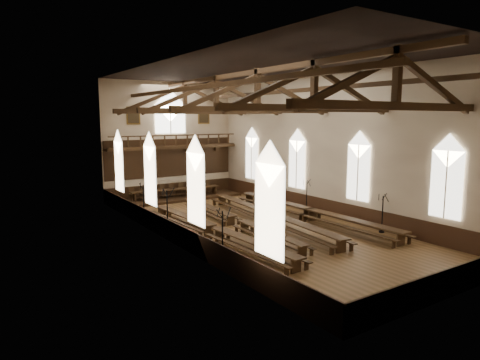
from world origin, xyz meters
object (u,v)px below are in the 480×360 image
object	(u,v)px
candelabrum_right_far	(273,195)
refectory_row_d	(310,212)
candelabrum_left_far	(144,210)
refectory_row_b	(238,221)
candelabrum_left_mid	(168,221)
dais	(176,198)
candelabrum_right_mid	(306,202)
refectory_row_a	(214,229)
candelabrum_right_near	(382,221)
high_table	(176,190)
candelabrum_left_near	(223,248)
refectory_row_c	(269,215)

from	to	relation	value
candelabrum_right_far	refectory_row_d	bearing A→B (deg)	-103.89
refectory_row_d	candelabrum_left_far	xyz separation A→B (m)	(-9.62, 5.72, 0.21)
refectory_row_b	candelabrum_left_mid	world-z (taller)	candelabrum_left_mid
refectory_row_d	dais	size ratio (longest dim) A/B	1.32
refectory_row_b	candelabrum_right_mid	bearing A→B (deg)	9.04
refectory_row_a	candelabrum_right_mid	size ratio (longest dim) A/B	5.85
candelabrum_left_far	candelabrum_right_near	size ratio (longest dim) A/B	1.12
refectory_row_d	candelabrum_left_mid	bearing A→B (deg)	168.96
high_table	refectory_row_d	bearing A→B (deg)	-69.87
refectory_row_b	candelabrum_left_mid	xyz separation A→B (m)	(-4.35, 0.97, 0.38)
refectory_row_d	candelabrum_left_near	distance (m)	10.59
refectory_row_c	candelabrum_right_far	bearing A→B (deg)	49.76
refectory_row_d	candelabrum_right_near	bearing A→B (deg)	-72.79
refectory_row_b	high_table	distance (m)	11.07
dais	candelabrum_right_near	size ratio (longest dim) A/B	4.75
dais	candelabrum_left_near	size ratio (longest dim) A/B	4.11
candelabrum_right_near	refectory_row_c	bearing A→B (deg)	127.78
refectory_row_c	candelabrum_left_near	world-z (taller)	candelabrum_left_near
refectory_row_c	dais	world-z (taller)	refectory_row_c
high_table	candelabrum_left_near	world-z (taller)	candelabrum_left_near
refectory_row_a	candelabrum_left_near	distance (m)	4.57
refectory_row_b	high_table	bearing A→B (deg)	85.33
refectory_row_a	candelabrum_left_far	xyz separation A→B (m)	(-1.92, 6.00, 0.27)
high_table	candelabrum_right_far	size ratio (longest dim) A/B	3.38
candelabrum_left_near	refectory_row_d	bearing A→B (deg)	24.71
refectory_row_c	candelabrum_left_mid	bearing A→B (deg)	171.24
refectory_row_b	candelabrum_left_near	xyz separation A→B (m)	(-4.35, -5.33, 0.35)
refectory_row_b	refectory_row_d	world-z (taller)	refectory_row_d
dais	candelabrum_left_far	bearing A→B (deg)	-130.20
refectory_row_d	candelabrum_left_mid	size ratio (longest dim) A/B	5.28
refectory_row_b	candelabrum_right_near	xyz separation A→B (m)	(6.75, -5.68, 0.24)
refectory_row_c	candelabrum_right_mid	bearing A→B (deg)	14.73
refectory_row_d	candelabrum_left_far	distance (m)	11.19
refectory_row_a	candelabrum_left_mid	world-z (taller)	candelabrum_left_mid
refectory_row_b	candelabrum_right_mid	distance (m)	6.84
candelabrum_right_mid	high_table	bearing A→B (deg)	120.45
candelabrum_left_mid	candelabrum_right_far	distance (m)	11.83
candelabrum_left_near	candelabrum_right_far	size ratio (longest dim) A/B	1.19
high_table	candelabrum_right_mid	xyz separation A→B (m)	(5.85, -9.95, -0.08)
dais	candelabrum_left_near	distance (m)	17.20
refectory_row_b	high_table	xyz separation A→B (m)	(0.90, 11.03, 0.33)
refectory_row_a	refectory_row_d	size ratio (longest dim) A/B	0.95
candelabrum_left_mid	candelabrum_right_near	size ratio (longest dim) A/B	1.19
candelabrum_left_mid	candelabrum_right_near	world-z (taller)	candelabrum_left_mid
candelabrum_right_far	candelabrum_right_mid	bearing A→B (deg)	-90.00
refectory_row_a	dais	world-z (taller)	refectory_row_a
candelabrum_right_mid	refectory_row_d	bearing A→B (deg)	-126.74
refectory_row_b	candelabrum_left_mid	bearing A→B (deg)	167.39
candelabrum_right_near	refectory_row_b	bearing A→B (deg)	139.94
dais	candelabrum_right_far	size ratio (longest dim) A/B	4.89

